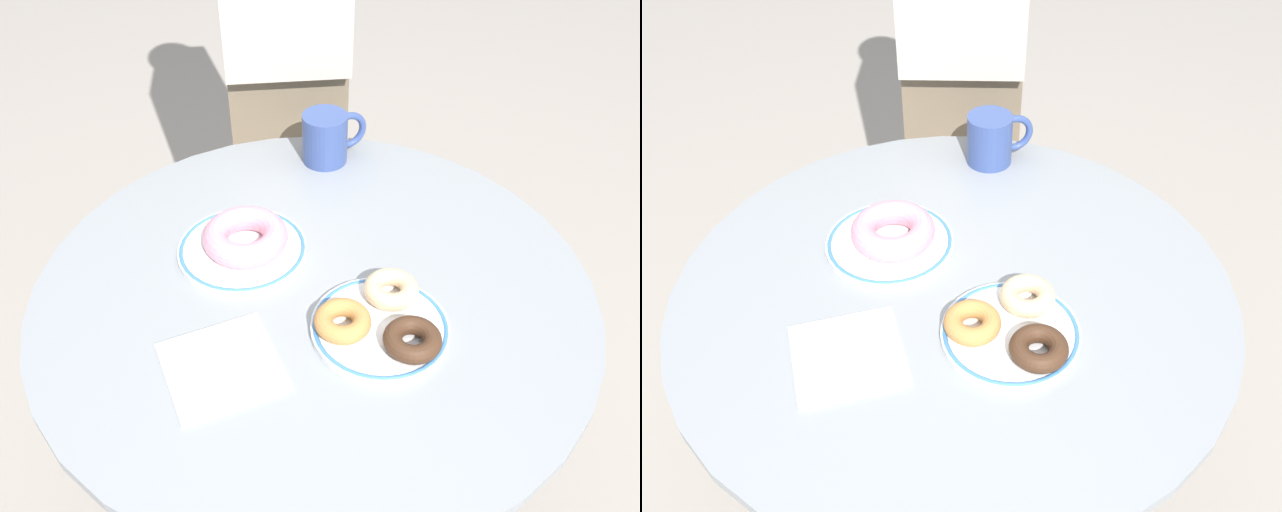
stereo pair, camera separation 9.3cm
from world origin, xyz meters
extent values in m
cylinder|color=gray|center=(0.00, 0.00, 0.72)|extent=(0.78, 0.78, 0.02)
cylinder|color=gray|center=(0.00, 0.00, 0.37)|extent=(0.06, 0.06, 0.68)
cylinder|color=white|center=(-0.12, -0.03, 0.73)|extent=(0.19, 0.19, 0.01)
torus|color=#3D75BC|center=(-0.12, -0.03, 0.74)|extent=(0.18, 0.18, 0.01)
cylinder|color=white|center=(0.12, 0.00, 0.73)|extent=(0.18, 0.18, 0.01)
torus|color=#3D75BC|center=(0.12, 0.00, 0.74)|extent=(0.18, 0.18, 0.01)
torus|color=pink|center=(-0.12, -0.02, 0.76)|extent=(0.15, 0.15, 0.04)
torus|color=#422819|center=(0.17, 0.00, 0.75)|extent=(0.09, 0.09, 0.02)
torus|color=#E0B789|center=(0.10, 0.05, 0.75)|extent=(0.10, 0.10, 0.02)
torus|color=#BC7F42|center=(0.09, -0.04, 0.75)|extent=(0.10, 0.10, 0.02)
cube|color=white|center=(0.02, -0.18, 0.73)|extent=(0.17, 0.17, 0.01)
cylinder|color=#334784|center=(-0.21, 0.23, 0.77)|extent=(0.08, 0.08, 0.09)
torus|color=#334784|center=(-0.19, 0.27, 0.78)|extent=(0.04, 0.07, 0.07)
cube|color=brown|center=(-0.49, 0.40, 0.41)|extent=(0.44, 0.41, 0.83)
camera|label=1|loc=(0.48, -0.47, 1.38)|focal=37.80mm
camera|label=2|loc=(0.54, -0.40, 1.38)|focal=37.80mm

